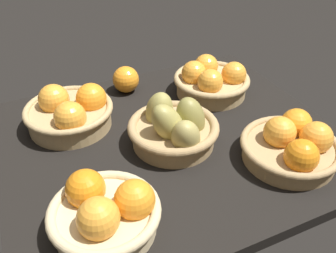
{
  "coord_description": "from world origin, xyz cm",
  "views": [
    {
      "loc": [
        32.49,
        68.87,
        60.73
      ],
      "look_at": [
        0.66,
        0.35,
        7.0
      ],
      "focal_mm": 40.0,
      "sensor_mm": 36.0,
      "label": 1
    }
  ],
  "objects_px": {
    "basket_center_pears": "(175,128)",
    "basket_far_left": "(293,145)",
    "basket_near_right": "(70,112)",
    "basket_near_left": "(211,81)",
    "basket_far_right": "(105,212)",
    "loose_orange_front_gap": "(126,79)"
  },
  "relations": [
    {
      "from": "basket_center_pears",
      "to": "basket_far_left",
      "type": "distance_m",
      "value": 0.28
    },
    {
      "from": "basket_near_right",
      "to": "basket_center_pears",
      "type": "height_order",
      "value": "basket_center_pears"
    },
    {
      "from": "basket_far_left",
      "to": "basket_near_left",
      "type": "xyz_separation_m",
      "value": [
        0.02,
        -0.34,
        0.0
      ]
    },
    {
      "from": "basket_far_right",
      "to": "basket_near_right",
      "type": "xyz_separation_m",
      "value": [
        -0.02,
        -0.37,
        0.0
      ]
    },
    {
      "from": "basket_far_right",
      "to": "basket_center_pears",
      "type": "distance_m",
      "value": 0.3
    },
    {
      "from": "basket_near_right",
      "to": "loose_orange_front_gap",
      "type": "height_order",
      "value": "basket_near_right"
    },
    {
      "from": "basket_far_right",
      "to": "loose_orange_front_gap",
      "type": "relative_size",
      "value": 2.68
    },
    {
      "from": "basket_far_right",
      "to": "basket_center_pears",
      "type": "relative_size",
      "value": 0.89
    },
    {
      "from": "basket_far_left",
      "to": "basket_near_left",
      "type": "relative_size",
      "value": 1.02
    },
    {
      "from": "loose_orange_front_gap",
      "to": "basket_near_left",
      "type": "bearing_deg",
      "value": 151.56
    },
    {
      "from": "basket_near_left",
      "to": "loose_orange_front_gap",
      "type": "xyz_separation_m",
      "value": [
        0.23,
        -0.12,
        -0.0
      ]
    },
    {
      "from": "basket_center_pears",
      "to": "loose_orange_front_gap",
      "type": "relative_size",
      "value": 3.02
    },
    {
      "from": "basket_far_right",
      "to": "basket_center_pears",
      "type": "height_order",
      "value": "basket_center_pears"
    },
    {
      "from": "basket_near_right",
      "to": "basket_far_right",
      "type": "bearing_deg",
      "value": 87.18
    },
    {
      "from": "basket_near_left",
      "to": "basket_near_right",
      "type": "bearing_deg",
      "value": -0.93
    },
    {
      "from": "basket_far_right",
      "to": "basket_center_pears",
      "type": "bearing_deg",
      "value": -141.58
    },
    {
      "from": "basket_center_pears",
      "to": "basket_near_left",
      "type": "height_order",
      "value": "basket_center_pears"
    },
    {
      "from": "basket_far_right",
      "to": "basket_far_left",
      "type": "relative_size",
      "value": 0.92
    },
    {
      "from": "basket_far_left",
      "to": "basket_near_left",
      "type": "distance_m",
      "value": 0.34
    },
    {
      "from": "basket_far_left",
      "to": "loose_orange_front_gap",
      "type": "relative_size",
      "value": 2.91
    },
    {
      "from": "basket_near_right",
      "to": "basket_near_left",
      "type": "relative_size",
      "value": 1.02
    },
    {
      "from": "basket_far_right",
      "to": "loose_orange_front_gap",
      "type": "xyz_separation_m",
      "value": [
        -0.21,
        -0.48,
        -0.0
      ]
    }
  ]
}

